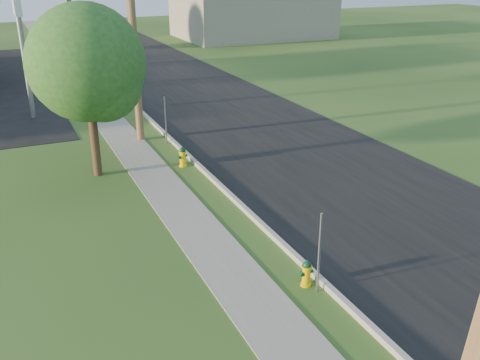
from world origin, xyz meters
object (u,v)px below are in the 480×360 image
object	(u,v)px
hydrant_mid	(183,157)
hydrant_far	(100,78)
utility_pole_mid	(132,19)
tree_verge	(90,68)
hydrant_near	(306,273)
price_pylon	(16,0)

from	to	relation	value
hydrant_mid	hydrant_far	xyz separation A→B (m)	(-0.05, 15.87, -0.04)
utility_pole_mid	hydrant_mid	size ratio (longest dim) A/B	12.86
tree_verge	hydrant_near	bearing A→B (deg)	-71.38
price_pylon	hydrant_far	xyz separation A→B (m)	(4.46, 6.57, -5.10)
tree_verge	hydrant_far	bearing A→B (deg)	79.46
utility_pole_mid	tree_verge	size ratio (longest dim) A/B	1.65
tree_verge	hydrant_far	distance (m)	16.15
utility_pole_mid	price_pylon	size ratio (longest dim) A/B	1.43
price_pylon	hydrant_near	distance (m)	19.27
price_pylon	hydrant_near	size ratio (longest dim) A/B	10.02
utility_pole_mid	hydrant_near	distance (m)	13.34
utility_pole_mid	price_pylon	distance (m)	6.76
tree_verge	hydrant_mid	distance (m)	4.54
price_pylon	hydrant_near	xyz separation A→B (m)	(4.63, -17.99, -5.10)
tree_verge	hydrant_mid	size ratio (longest dim) A/B	7.78
price_pylon	hydrant_mid	bearing A→B (deg)	-64.11
price_pylon	hydrant_mid	xyz separation A→B (m)	(4.51, -9.30, -5.06)
hydrant_near	hydrant_far	world-z (taller)	hydrant_near
tree_verge	hydrant_far	world-z (taller)	tree_verge
utility_pole_mid	tree_verge	distance (m)	4.29
price_pylon	tree_verge	xyz separation A→B (m)	(1.58, -8.93, -1.62)
hydrant_near	hydrant_far	distance (m)	24.57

